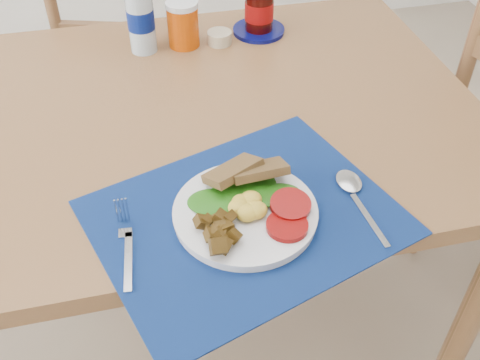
{
  "coord_description": "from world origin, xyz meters",
  "views": [
    {
      "loc": [
        -0.05,
        -0.8,
        1.45
      ],
      "look_at": [
        0.11,
        -0.1,
        0.8
      ],
      "focal_mm": 42.0,
      "sensor_mm": 36.0,
      "label": 1
    }
  ],
  "objects_px": {
    "water_bottle": "(140,13)",
    "jam_on_saucer": "(259,13)",
    "chair_far": "(129,54)",
    "breakfast_plate": "(243,211)",
    "juice_glass": "(183,25)"
  },
  "relations": [
    {
      "from": "water_bottle",
      "to": "chair_far",
      "type": "bearing_deg",
      "value": 95.94
    },
    {
      "from": "juice_glass",
      "to": "jam_on_saucer",
      "type": "xyz_separation_m",
      "value": [
        0.2,
        0.02,
        0.0
      ]
    },
    {
      "from": "breakfast_plate",
      "to": "chair_far",
      "type": "bearing_deg",
      "value": 79.81
    },
    {
      "from": "chair_far",
      "to": "jam_on_saucer",
      "type": "height_order",
      "value": "chair_far"
    },
    {
      "from": "chair_far",
      "to": "breakfast_plate",
      "type": "bearing_deg",
      "value": 115.48
    },
    {
      "from": "breakfast_plate",
      "to": "juice_glass",
      "type": "relative_size",
      "value": 2.28
    },
    {
      "from": "chair_far",
      "to": "jam_on_saucer",
      "type": "distance_m",
      "value": 0.53
    },
    {
      "from": "juice_glass",
      "to": "breakfast_plate",
      "type": "bearing_deg",
      "value": -89.7
    },
    {
      "from": "chair_far",
      "to": "breakfast_plate",
      "type": "distance_m",
      "value": 1.01
    },
    {
      "from": "chair_far",
      "to": "jam_on_saucer",
      "type": "xyz_separation_m",
      "value": [
        0.34,
        -0.32,
        0.25
      ]
    },
    {
      "from": "chair_far",
      "to": "juice_glass",
      "type": "bearing_deg",
      "value": 129.14
    },
    {
      "from": "water_bottle",
      "to": "jam_on_saucer",
      "type": "distance_m",
      "value": 0.31
    },
    {
      "from": "water_bottle",
      "to": "jam_on_saucer",
      "type": "xyz_separation_m",
      "value": [
        0.3,
        0.03,
        -0.04
      ]
    },
    {
      "from": "chair_far",
      "to": "water_bottle",
      "type": "xyz_separation_m",
      "value": [
        0.04,
        -0.35,
        0.3
      ]
    },
    {
      "from": "juice_glass",
      "to": "jam_on_saucer",
      "type": "relative_size",
      "value": 0.8
    }
  ]
}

